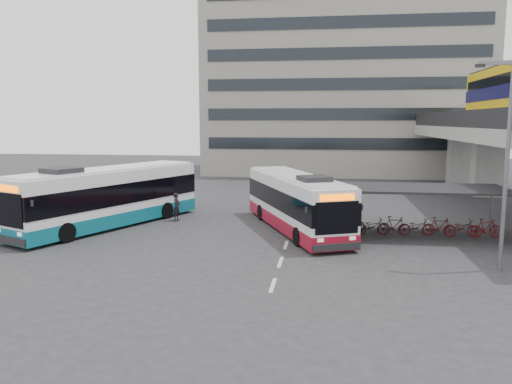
# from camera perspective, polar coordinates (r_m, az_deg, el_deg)

# --- Properties ---
(ground) EXTENTS (120.00, 120.00, 0.00)m
(ground) POSITION_cam_1_polar(r_m,az_deg,el_deg) (24.52, -2.42, -5.87)
(ground) COLOR #28282B
(ground) RESTS_ON ground
(bike_shelter) EXTENTS (10.00, 4.00, 2.54)m
(bike_shelter) POSITION_cam_1_polar(r_m,az_deg,el_deg) (27.12, 16.68, -2.04)
(bike_shelter) COLOR #595B60
(bike_shelter) RESTS_ON ground
(office_block) EXTENTS (30.00, 15.00, 25.00)m
(office_block) POSITION_cam_1_polar(r_m,az_deg,el_deg) (59.78, 9.85, 14.34)
(office_block) COLOR gray
(office_block) RESTS_ON ground
(road_markings) EXTENTS (0.15, 7.60, 0.01)m
(road_markings) POSITION_cam_1_polar(r_m,az_deg,el_deg) (21.31, 2.80, -8.01)
(road_markings) COLOR beige
(road_markings) RESTS_ON ground
(bus_main) EXTENTS (6.47, 11.03, 3.25)m
(bus_main) POSITION_cam_1_polar(r_m,az_deg,el_deg) (27.32, 4.54, -1.20)
(bus_main) COLOR white
(bus_main) RESTS_ON ground
(bus_teal) EXTENTS (7.29, 12.05, 3.56)m
(bus_teal) POSITION_cam_1_polar(r_m,az_deg,el_deg) (29.29, -16.47, -0.59)
(bus_teal) COLOR white
(bus_teal) RESTS_ON ground
(pedestrian) EXTENTS (0.47, 0.66, 1.69)m
(pedestrian) POSITION_cam_1_polar(r_m,az_deg,el_deg) (30.09, -9.04, -1.69)
(pedestrian) COLOR black
(pedestrian) RESTS_ON ground
(lamp_post) EXTENTS (1.44, 0.36, 8.22)m
(lamp_post) POSITION_cam_1_polar(r_m,az_deg,el_deg) (21.63, 26.54, 3.98)
(lamp_post) COLOR #595B60
(lamp_post) RESTS_ON ground
(sign_totem_mid) EXTENTS (0.56, 0.33, 2.63)m
(sign_totem_mid) POSITION_cam_1_polar(r_m,az_deg,el_deg) (31.83, -22.08, -0.72)
(sign_totem_mid) COLOR #B20A18
(sign_totem_mid) RESTS_ON ground
(sign_totem_north) EXTENTS (0.50, 0.23, 2.32)m
(sign_totem_north) POSITION_cam_1_polar(r_m,az_deg,el_deg) (35.41, -20.14, -0.03)
(sign_totem_north) COLOR #B20A18
(sign_totem_north) RESTS_ON ground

